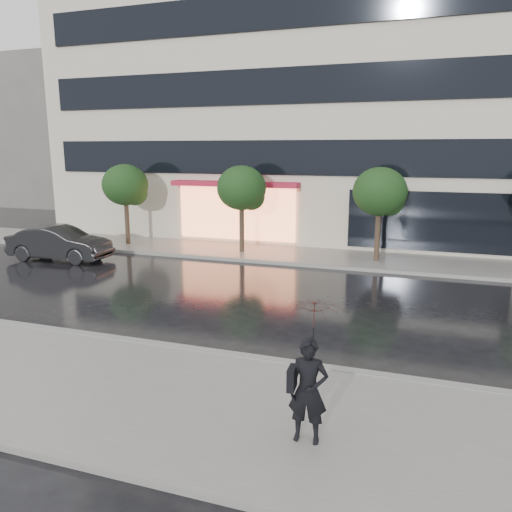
% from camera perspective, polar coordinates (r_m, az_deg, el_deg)
% --- Properties ---
extents(ground, '(120.00, 120.00, 0.00)m').
position_cam_1_polar(ground, '(12.79, -4.73, -9.43)').
color(ground, black).
rests_on(ground, ground).
extents(sidewalk_near, '(60.00, 4.50, 0.12)m').
position_cam_1_polar(sidewalk_near, '(10.14, -12.35, -15.34)').
color(sidewalk_near, slate).
rests_on(sidewalk_near, ground).
extents(sidewalk_far, '(60.00, 3.50, 0.12)m').
position_cam_1_polar(sidewalk_far, '(22.16, 5.89, 0.00)').
color(sidewalk_far, slate).
rests_on(sidewalk_far, ground).
extents(curb_near, '(60.00, 0.25, 0.14)m').
position_cam_1_polar(curb_near, '(11.92, -6.68, -10.76)').
color(curb_near, gray).
rests_on(curb_near, ground).
extents(curb_far, '(60.00, 0.25, 0.14)m').
position_cam_1_polar(curb_far, '(20.49, 4.79, -0.94)').
color(curb_far, gray).
rests_on(curb_far, ground).
extents(office_building, '(30.00, 12.76, 18.00)m').
position_cam_1_polar(office_building, '(29.56, 9.91, 20.34)').
color(office_building, beige).
rests_on(office_building, ground).
extents(bg_building_left, '(14.00, 10.00, 12.00)m').
position_cam_1_polar(bg_building_left, '(49.38, -23.39, 12.68)').
color(bg_building_left, '#59544F').
rests_on(bg_building_left, ground).
extents(tree_far_west, '(2.20, 2.20, 3.99)m').
position_cam_1_polar(tree_far_west, '(25.09, -14.57, 7.70)').
color(tree_far_west, '#33261C').
rests_on(tree_far_west, ground).
extents(tree_mid_west, '(2.20, 2.20, 3.99)m').
position_cam_1_polar(tree_mid_west, '(22.37, -1.49, 7.59)').
color(tree_mid_west, '#33261C').
rests_on(tree_mid_west, ground).
extents(tree_mid_east, '(2.20, 2.20, 3.99)m').
position_cam_1_polar(tree_mid_east, '(21.06, 14.12, 6.95)').
color(tree_mid_east, '#33261C').
rests_on(tree_mid_east, ground).
extents(parked_car, '(4.53, 1.78, 1.47)m').
position_cam_1_polar(parked_car, '(23.00, -21.53, 1.37)').
color(parked_car, black).
rests_on(parked_car, ground).
extents(pedestrian_with_umbrella, '(0.93, 0.94, 2.35)m').
position_cam_1_polar(pedestrian_with_umbrella, '(7.87, 6.31, -10.98)').
color(pedestrian_with_umbrella, black).
rests_on(pedestrian_with_umbrella, sidewalk_near).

